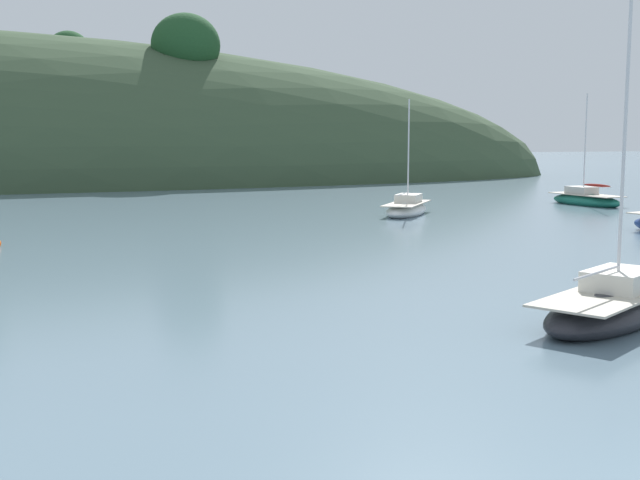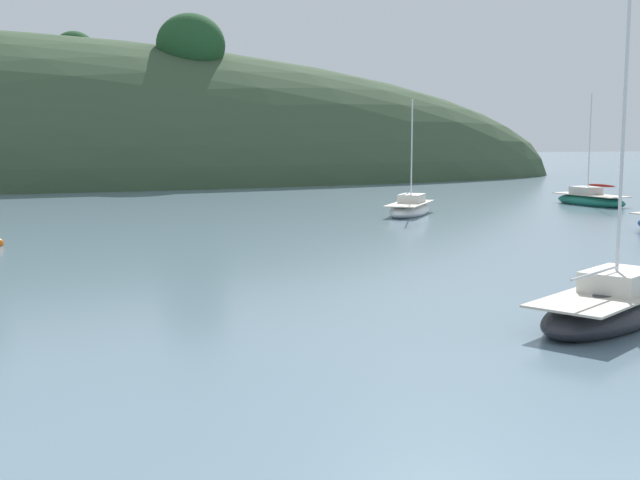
% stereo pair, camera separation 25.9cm
% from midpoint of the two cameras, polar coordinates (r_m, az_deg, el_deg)
% --- Properties ---
extents(sailboat_navy_dinghy, '(5.43, 6.17, 7.38)m').
position_cam_midpoint_polar(sailboat_navy_dinghy, '(50.86, 6.50, 2.20)').
color(sailboat_navy_dinghy, white).
rests_on(sailboat_navy_dinghy, ground).
extents(sailboat_teal_outer, '(6.85, 5.26, 8.73)m').
position_cam_midpoint_polar(sailboat_teal_outer, '(22.97, 20.12, -4.46)').
color(sailboat_teal_outer, '#232328').
rests_on(sailboat_teal_outer, ground).
extents(sailboat_yellow_far, '(2.86, 6.50, 8.09)m').
position_cam_midpoint_polar(sailboat_yellow_far, '(60.75, 18.61, 2.72)').
color(sailboat_yellow_far, '#196B56').
rests_on(sailboat_yellow_far, ground).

